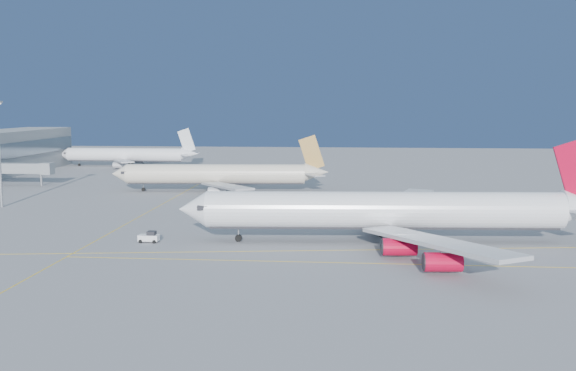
# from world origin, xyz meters

# --- Properties ---
(ground) EXTENTS (500.00, 500.00, 0.00)m
(ground) POSITION_xyz_m (0.00, 0.00, 0.00)
(ground) COLOR slate
(ground) RESTS_ON ground
(jet_bridge) EXTENTS (23.60, 3.60, 6.90)m
(jet_bridge) POSITION_xyz_m (-93.11, 72.00, 5.17)
(jet_bridge) COLOR gray
(jet_bridge) RESTS_ON ground
(taxiway_lines) EXTENTS (118.86, 140.00, 0.02)m
(taxiway_lines) POSITION_xyz_m (-14.71, 6.34, 0.01)
(taxiway_lines) COLOR yellow
(taxiway_lines) RESTS_ON ground
(airliner_virgin) EXTENTS (75.40, 67.60, 18.60)m
(airliner_virgin) POSITION_xyz_m (12.73, 1.65, 5.61)
(airliner_virgin) COLOR white
(airliner_virgin) RESTS_ON ground
(airliner_etihad) EXTENTS (60.81, 56.03, 15.86)m
(airliner_etihad) POSITION_xyz_m (-30.18, 64.45, 4.83)
(airliner_etihad) COLOR beige
(airliner_etihad) RESTS_ON ground
(airliner_third) EXTENTS (56.01, 51.84, 15.07)m
(airliner_third) POSITION_xyz_m (-79.94, 132.36, 4.56)
(airliner_third) COLOR white
(airliner_third) RESTS_ON ground
(pushback_tug) EXTENTS (3.58, 2.23, 2.00)m
(pushback_tug) POSITION_xyz_m (-30.07, -2.13, 0.93)
(pushback_tug) COLOR white
(pushback_tug) RESTS_ON ground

